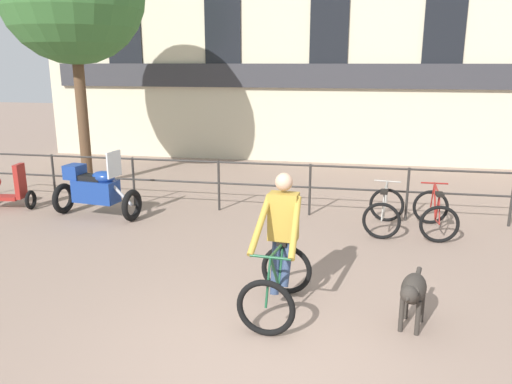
# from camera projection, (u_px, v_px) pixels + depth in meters

# --- Properties ---
(ground_plane) EXTENTS (60.00, 60.00, 0.00)m
(ground_plane) POSITION_uv_depth(u_px,v_px,m) (266.00, 363.00, 5.13)
(ground_plane) COLOR gray
(canal_railing) EXTENTS (15.05, 0.05, 1.05)m
(canal_railing) POSITION_uv_depth(u_px,v_px,m) (310.00, 181.00, 9.89)
(canal_railing) COLOR #2D2B28
(canal_railing) RESTS_ON ground_plane
(building_facade) EXTENTS (18.00, 0.72, 9.09)m
(building_facade) POSITION_uv_depth(u_px,v_px,m) (331.00, 7.00, 14.43)
(building_facade) COLOR beige
(building_facade) RESTS_ON ground_plane
(cyclist_with_bike) EXTENTS (0.78, 1.22, 1.70)m
(cyclist_with_bike) POSITION_uv_depth(u_px,v_px,m) (280.00, 251.00, 6.09)
(cyclist_with_bike) COLOR black
(cyclist_with_bike) RESTS_ON ground_plane
(dog) EXTENTS (0.40, 0.90, 0.67)m
(dog) POSITION_uv_depth(u_px,v_px,m) (413.00, 291.00, 5.67)
(dog) COLOR #332D28
(dog) RESTS_ON ground_plane
(parked_motorcycle) EXTENTS (1.78, 0.85, 1.35)m
(parked_motorcycle) POSITION_uv_depth(u_px,v_px,m) (95.00, 189.00, 9.82)
(parked_motorcycle) COLOR black
(parked_motorcycle) RESTS_ON ground_plane
(parked_bicycle_near_lamp) EXTENTS (0.81, 1.19, 0.86)m
(parked_bicycle_near_lamp) POSITION_uv_depth(u_px,v_px,m) (384.00, 211.00, 9.10)
(parked_bicycle_near_lamp) COLOR black
(parked_bicycle_near_lamp) RESTS_ON ground_plane
(parked_bicycle_mid_left) EXTENTS (0.67, 1.11, 0.86)m
(parked_bicycle_mid_left) POSITION_uv_depth(u_px,v_px,m) (435.00, 214.00, 8.94)
(parked_bicycle_mid_left) COLOR black
(parked_bicycle_mid_left) RESTS_ON ground_plane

